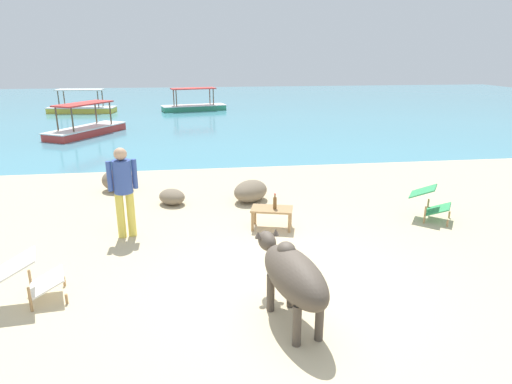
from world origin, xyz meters
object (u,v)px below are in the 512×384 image
(bottle, at_px, (275,203))
(boat_yellow, at_px, (82,108))
(low_bench_table, at_px, (272,211))
(person_standing, at_px, (123,186))
(cow, at_px, (293,275))
(deck_chair_far, at_px, (430,201))
(boat_green, at_px, (194,106))
(deck_chair_near, at_px, (32,275))
(boat_red, at_px, (86,128))

(bottle, relative_size, boat_yellow, 0.08)
(low_bench_table, distance_m, person_standing, 2.70)
(cow, relative_size, deck_chair_far, 1.89)
(boat_yellow, bearing_deg, boat_green, -172.33)
(boat_yellow, bearing_deg, cow, 115.54)
(deck_chair_near, distance_m, boat_red, 13.26)
(boat_yellow, bearing_deg, deck_chair_far, 126.98)
(boat_yellow, distance_m, boat_green, 6.24)
(low_bench_table, distance_m, bottle, 0.19)
(deck_chair_near, bearing_deg, cow, -33.93)
(person_standing, xyz_separation_m, boat_yellow, (-5.00, 18.49, -0.70))
(boat_green, bearing_deg, boat_yellow, -12.29)
(person_standing, height_order, boat_green, person_standing)
(low_bench_table, distance_m, deck_chair_near, 4.10)
(boat_red, distance_m, boat_green, 8.76)
(bottle, distance_m, boat_red, 12.46)
(boat_red, relative_size, boat_yellow, 1.00)
(boat_red, bearing_deg, boat_yellow, -136.26)
(deck_chair_near, height_order, boat_yellow, boat_yellow)
(boat_yellow, bearing_deg, person_standing, 111.78)
(deck_chair_near, distance_m, boat_green, 20.78)
(deck_chair_far, distance_m, person_standing, 5.82)
(low_bench_table, distance_m, boat_yellow, 19.99)
(person_standing, bearing_deg, low_bench_table, 75.24)
(deck_chair_near, height_order, deck_chair_far, same)
(bottle, height_order, boat_green, boat_green)
(cow, distance_m, bottle, 3.01)
(low_bench_table, height_order, deck_chair_near, deck_chair_near)
(bottle, bearing_deg, deck_chair_far, 1.26)
(boat_red, distance_m, boat_yellow, 7.71)
(deck_chair_far, height_order, boat_yellow, boat_yellow)
(cow, distance_m, low_bench_table, 3.05)
(low_bench_table, bearing_deg, cow, -79.86)
(low_bench_table, relative_size, bottle, 2.87)
(low_bench_table, xyz_separation_m, person_standing, (-2.63, -0.02, 0.61))
(cow, bearing_deg, bottle, -19.35)
(boat_red, bearing_deg, low_bench_table, 57.24)
(low_bench_table, bearing_deg, boat_yellow, 127.83)
(low_bench_table, height_order, person_standing, person_standing)
(boat_red, relative_size, boat_green, 0.98)
(boat_red, height_order, boat_yellow, same)
(bottle, xyz_separation_m, person_standing, (-2.68, 0.02, 0.43))
(cow, xyz_separation_m, person_standing, (-2.36, 3.00, 0.30))
(cow, height_order, deck_chair_near, cow)
(person_standing, distance_m, boat_green, 18.66)
(bottle, xyz_separation_m, deck_chair_near, (-3.58, -2.04, -0.13))
(low_bench_table, bearing_deg, bottle, -25.09)
(deck_chair_far, bearing_deg, low_bench_table, -145.20)
(bottle, distance_m, deck_chair_far, 3.11)
(person_standing, relative_size, boat_red, 0.43)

